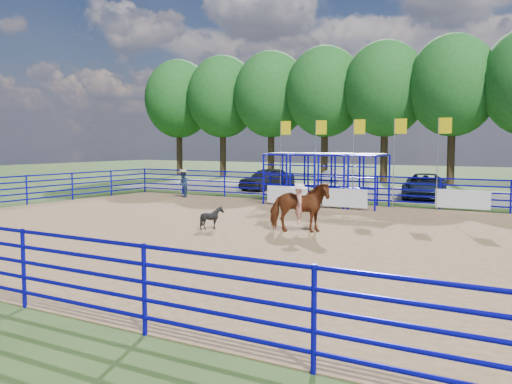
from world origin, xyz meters
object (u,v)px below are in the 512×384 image
spectator_cowboy (183,183)px  car_b (344,181)px  car_a (267,179)px  calf (212,218)px  horse_and_rider (299,206)px  car_c (425,186)px

spectator_cowboy → car_b: bearing=49.4°
car_a → car_b: car_a is taller
calf → spectator_cowboy: bearing=24.0°
horse_and_rider → spectator_cowboy: size_ratio=1.48×
car_b → car_c: (5.26, -1.10, -0.03)m
spectator_cowboy → car_b: size_ratio=0.35×
calf → car_c: bearing=-31.9°
spectator_cowboy → car_b: (6.54, 7.62, -0.08)m
car_a → car_b: size_ratio=0.99×
spectator_cowboy → car_b: 10.05m
car_a → car_c: car_a is taller
car_a → car_c: bearing=7.8°
spectator_cowboy → car_c: size_ratio=0.31×
horse_and_rider → calf: size_ratio=2.78×
car_a → spectator_cowboy: bearing=-94.0°
spectator_cowboy → calf: bearing=-47.0°
calf → spectator_cowboy: 12.14m
horse_and_rider → car_a: bearing=123.5°
car_c → car_a: bearing=166.4°
horse_and_rider → car_a: (-9.68, 14.62, -0.19)m
horse_and_rider → car_c: 14.40m
spectator_cowboy → car_a: bearing=76.9°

